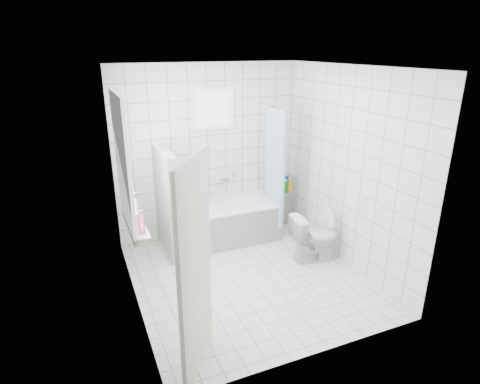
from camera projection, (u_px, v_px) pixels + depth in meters
name	position (u px, v px, depth m)	size (l,w,h in m)	color
ground	(248.00, 277.00, 5.17)	(3.00, 3.00, 0.00)	white
ceiling	(250.00, 66.00, 4.27)	(3.00, 3.00, 0.00)	white
wall_back	(208.00, 152.00, 6.02)	(2.80, 0.02, 2.60)	white
wall_front	(321.00, 233.00, 3.42)	(2.80, 0.02, 2.60)	white
wall_left	(128.00, 198.00, 4.21)	(0.02, 3.00, 2.60)	white
wall_right	(347.00, 169.00, 5.23)	(0.02, 3.00, 2.60)	white
window_left	(125.00, 163.00, 4.38)	(0.01, 0.90, 1.40)	white
window_back	(215.00, 109.00, 5.79)	(0.50, 0.01, 0.50)	white
window_sill	(135.00, 224.00, 4.65)	(0.18, 1.02, 0.08)	white
door	(195.00, 269.00, 3.45)	(0.04, 0.80, 2.00)	silver
bathtub	(225.00, 222.00, 6.08)	(1.60, 0.77, 0.58)	white
partition_wall	(168.00, 203.00, 5.56)	(0.15, 0.85, 1.50)	white
tiled_ledge	(284.00, 206.00, 6.73)	(0.40, 0.24, 0.55)	white
toilet	(315.00, 237.00, 5.49)	(0.38, 0.66, 0.67)	white
curtain_rod	(272.00, 106.00, 5.74)	(0.02, 0.02, 0.80)	silver
shower_curtain	(275.00, 168.00, 5.94)	(0.14, 0.48, 1.78)	#439EC6
tub_faucet	(223.00, 180.00, 6.21)	(0.18, 0.06, 0.06)	silver
sill_bottles	(135.00, 212.00, 4.59)	(0.17, 0.75, 0.30)	white
ledge_bottles	(286.00, 185.00, 6.57)	(0.17, 0.19, 0.25)	#1929CC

